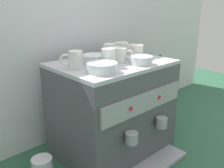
% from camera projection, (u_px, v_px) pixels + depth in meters
% --- Properties ---
extents(ground_plane, '(4.00, 4.00, 0.00)m').
position_uv_depth(ground_plane, '(112.00, 148.00, 1.36)').
color(ground_plane, '#28563D').
extents(tiled_backsplash_wall, '(2.80, 0.03, 0.99)m').
position_uv_depth(tiled_backsplash_wall, '(75.00, 53.00, 1.42)').
color(tiled_backsplash_wall, silver).
rests_on(tiled_backsplash_wall, ground_plane).
extents(espresso_machine, '(0.56, 0.53, 0.49)m').
position_uv_depth(espresso_machine, '(113.00, 108.00, 1.28)').
color(espresso_machine, '#4C4C51').
rests_on(espresso_machine, ground_plane).
extents(ceramic_cup_0, '(0.09, 0.08, 0.08)m').
position_uv_depth(ceramic_cup_0, '(75.00, 60.00, 1.07)').
color(ceramic_cup_0, white).
rests_on(ceramic_cup_0, espresso_machine).
extents(ceramic_cup_1, '(0.11, 0.07, 0.07)m').
position_uv_depth(ceramic_cup_1, '(137.00, 52.00, 1.26)').
color(ceramic_cup_1, white).
rests_on(ceramic_cup_1, espresso_machine).
extents(ceramic_cup_2, '(0.07, 0.11, 0.07)m').
position_uv_depth(ceramic_cup_2, '(110.00, 50.00, 1.32)').
color(ceramic_cup_2, white).
rests_on(ceramic_cup_2, espresso_machine).
extents(ceramic_cup_3, '(0.10, 0.08, 0.07)m').
position_uv_depth(ceramic_cup_3, '(120.00, 55.00, 1.18)').
color(ceramic_cup_3, white).
rests_on(ceramic_cup_3, espresso_machine).
extents(ceramic_cup_4, '(0.08, 0.11, 0.06)m').
position_uv_depth(ceramic_cup_4, '(122.00, 48.00, 1.41)').
color(ceramic_cup_4, white).
rests_on(ceramic_cup_4, espresso_machine).
extents(ceramic_cup_5, '(0.07, 0.10, 0.08)m').
position_uv_depth(ceramic_cup_5, '(108.00, 57.00, 1.11)').
color(ceramic_cup_5, white).
rests_on(ceramic_cup_5, espresso_machine).
extents(ceramic_bowl_0, '(0.12, 0.12, 0.04)m').
position_uv_depth(ceramic_bowl_0, '(94.00, 59.00, 1.18)').
color(ceramic_bowl_0, silver).
rests_on(ceramic_bowl_0, espresso_machine).
extents(ceramic_bowl_1, '(0.13, 0.13, 0.04)m').
position_uv_depth(ceramic_bowl_1, '(102.00, 68.00, 1.01)').
color(ceramic_bowl_1, silver).
rests_on(ceramic_bowl_1, espresso_machine).
extents(ceramic_bowl_2, '(0.10, 0.10, 0.04)m').
position_uv_depth(ceramic_bowl_2, '(141.00, 60.00, 1.15)').
color(ceramic_bowl_2, silver).
rests_on(ceramic_bowl_2, espresso_machine).
extents(coffee_grinder, '(0.15, 0.15, 0.46)m').
position_uv_depth(coffee_grinder, '(158.00, 89.00, 1.62)').
color(coffee_grinder, '#939399').
rests_on(coffee_grinder, ground_plane).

